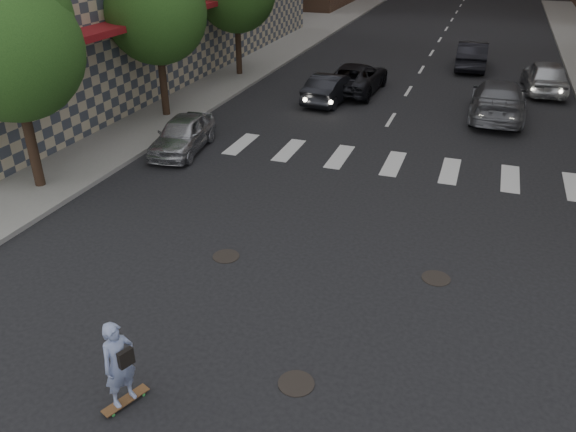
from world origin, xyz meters
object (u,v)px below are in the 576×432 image
traffic_car_e (472,55)px  tree_a (14,42)px  silver_sedan (183,134)px  skateboarder (119,364)px  traffic_car_d (545,76)px  traffic_car_c (356,78)px  traffic_car_a (331,88)px  traffic_car_b (498,99)px  tree_b (158,7)px

traffic_car_e → tree_a: bearing=59.5°
silver_sedan → skateboarder: bearing=-73.1°
traffic_car_d → traffic_car_e: bearing=-51.2°
tree_a → skateboarder: size_ratio=3.66×
traffic_car_c → traffic_car_a: bearing=75.2°
traffic_car_c → traffic_car_e: (5.25, 7.25, 0.07)m
traffic_car_d → traffic_car_e: 5.62m
traffic_car_b → traffic_car_e: traffic_car_b is taller
traffic_car_d → tree_a: bearing=44.4°
traffic_car_c → skateboarder: bearing=95.2°
silver_sedan → traffic_car_d: bearing=38.3°
traffic_car_a → traffic_car_c: (0.69, 2.21, 0.03)m
tree_b → skateboarder: tree_b is taller
traffic_car_c → traffic_car_d: size_ratio=1.09×
tree_a → silver_sedan: bearing=58.9°
skateboarder → traffic_car_e: (4.24, 29.25, -0.16)m
tree_b → traffic_car_d: 19.21m
traffic_car_a → traffic_car_e: size_ratio=0.88×
skateboarder → traffic_car_b: 20.78m
tree_b → traffic_car_e: size_ratio=1.38×
traffic_car_b → traffic_car_d: (2.17, 5.19, -0.00)m
tree_b → tree_a: bearing=-90.0°
traffic_car_b → tree_a: bearing=42.7°
tree_a → tree_b: same height
traffic_car_a → traffic_car_e: (5.94, 9.46, 0.10)m
skateboarder → traffic_car_e: skateboarder is taller
tree_b → traffic_car_a: 8.70m
tree_a → traffic_car_b: 19.19m
tree_a → traffic_car_e: (12.14, 22.11, -3.86)m
tree_b → traffic_car_b: (13.78, 4.80, -3.83)m
tree_b → traffic_car_c: bearing=44.9°
skateboarder → traffic_car_a: (-1.70, 19.79, -0.25)m
tree_b → silver_sedan: (2.69, -3.53, -3.98)m
skateboarder → silver_sedan: size_ratio=0.46×
silver_sedan → traffic_car_c: (4.20, 10.39, 0.06)m
skateboarder → traffic_car_a: 19.86m
tree_b → traffic_car_d: size_ratio=1.38×
tree_b → traffic_car_a: (6.20, 4.65, -3.96)m
tree_a → tree_b: size_ratio=1.00×
skateboarder → traffic_car_d: size_ratio=0.38×
tree_a → silver_sedan: 6.57m
tree_b → traffic_car_b: tree_b is taller
silver_sedan → traffic_car_e: 20.01m
tree_a → traffic_car_b: (13.78, 12.80, -3.83)m
tree_a → traffic_car_e: size_ratio=1.38×
traffic_car_b → traffic_car_c: bearing=-16.9°
tree_b → traffic_car_a: bearing=36.9°
traffic_car_c → tree_a: bearing=67.7°
traffic_car_c → traffic_car_d: traffic_car_d is taller
traffic_car_a → traffic_car_c: 2.32m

